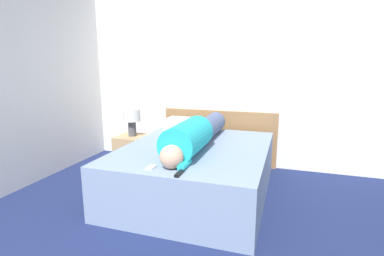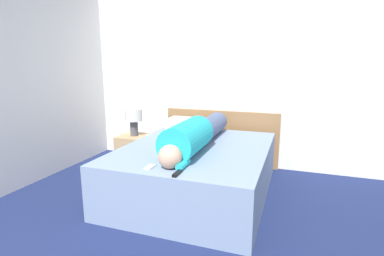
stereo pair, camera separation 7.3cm
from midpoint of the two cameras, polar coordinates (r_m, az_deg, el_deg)
wall_back at (r=4.56m, az=4.52°, el=9.38°), size 5.30×0.06×2.60m
bed at (r=3.57m, az=0.18°, el=-7.99°), size 1.62×2.03×0.58m
headboard at (r=4.61m, az=4.67°, el=-1.77°), size 1.74×0.04×0.82m
nightstand at (r=4.51m, az=-11.60°, el=-4.50°), size 0.43×0.44×0.49m
table_lamp at (r=4.39m, az=-11.88°, el=1.90°), size 0.25×0.25×0.39m
person_lying at (r=3.37m, az=0.01°, el=-1.28°), size 0.36×1.83×0.36m
pillow_near_headboard at (r=4.33m, az=-1.57°, el=0.71°), size 0.58×0.33×0.16m
tv_remote at (r=2.61m, az=-3.25°, el=-8.65°), size 0.04×0.15×0.02m
cell_phone at (r=2.80m, az=-8.50°, el=-7.41°), size 0.06×0.13×0.01m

